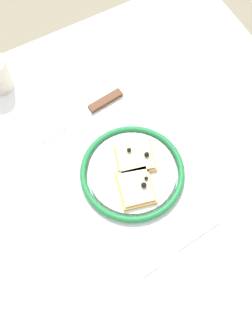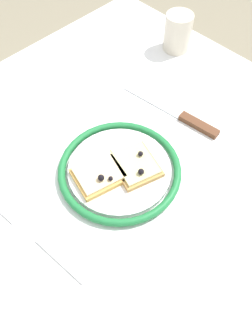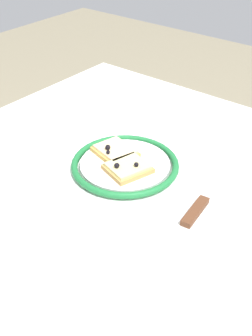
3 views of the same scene
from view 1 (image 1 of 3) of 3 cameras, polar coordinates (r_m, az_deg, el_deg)
name	(u,v)px [view 1 (image 1 of 3)]	position (r m, az deg, el deg)	size (l,w,h in m)	color
ground_plane	(132,247)	(1.66, 0.85, -10.60)	(6.00, 6.00, 0.00)	gray
dining_table	(136,187)	(1.06, 1.31, -2.59)	(0.90, 0.91, 0.74)	white
plate	(132,172)	(0.94, 0.86, -0.60)	(0.24, 0.24, 0.02)	white
pizza_slice_near	(135,158)	(0.94, 1.25, 1.36)	(0.10, 0.11, 0.03)	tan
pizza_slice_far	(136,187)	(0.92, 1.34, -2.62)	(0.11, 0.10, 0.03)	gold
knife	(94,108)	(1.03, -4.31, 8.13)	(0.05, 0.24, 0.01)	silver
fork	(179,247)	(0.90, 7.21, -10.52)	(0.03, 0.20, 0.00)	silver
napkin	(87,325)	(0.88, -5.30, -20.36)	(0.12, 0.12, 0.00)	white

